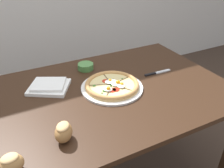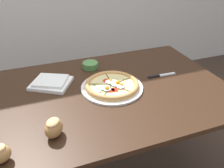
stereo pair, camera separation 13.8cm
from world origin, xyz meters
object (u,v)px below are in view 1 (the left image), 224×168
at_px(dining_table, 98,105).
at_px(pizza, 112,86).
at_px(bread_piece_mid, 11,163).
at_px(bread_piece_near, 64,132).
at_px(knife_spare, 157,73).
at_px(napkin_folded, 49,86).
at_px(ramekin_bowl, 86,66).

relative_size(dining_table, pizza, 4.29).
bearing_deg(bread_piece_mid, bread_piece_near, 18.69).
height_order(bread_piece_near, knife_spare, bread_piece_near).
bearing_deg(napkin_folded, dining_table, -37.06).
bearing_deg(napkin_folded, bread_piece_mid, -117.03).
relative_size(napkin_folded, bread_piece_near, 2.36).
height_order(pizza, bread_piece_mid, bread_piece_mid).
bearing_deg(ramekin_bowl, dining_table, -99.45).
height_order(ramekin_bowl, knife_spare, ramekin_bowl).
height_order(dining_table, napkin_folded, napkin_folded).
bearing_deg(bread_piece_mid, ramekin_bowl, 50.10).
relative_size(pizza, bread_piece_mid, 3.77).
distance_m(ramekin_bowl, bread_piece_mid, 0.86).
distance_m(ramekin_bowl, napkin_folded, 0.31).
xyz_separation_m(pizza, bread_piece_mid, (-0.60, -0.36, 0.02)).
xyz_separation_m(dining_table, napkin_folded, (-0.23, 0.18, 0.10)).
bearing_deg(bread_piece_near, napkin_folded, 84.08).
height_order(pizza, knife_spare, pizza).
xyz_separation_m(ramekin_bowl, knife_spare, (0.40, -0.27, -0.02)).
bearing_deg(bread_piece_near, bread_piece_mid, -161.31).
bearing_deg(knife_spare, bread_piece_near, -154.59).
distance_m(dining_table, bread_piece_mid, 0.62).
distance_m(napkin_folded, bread_piece_mid, 0.59).
bearing_deg(dining_table, bread_piece_mid, -144.97).
bearing_deg(bread_piece_near, knife_spare, 23.54).
distance_m(pizza, bread_piece_near, 0.47).
bearing_deg(knife_spare, bread_piece_mid, -155.69).
relative_size(ramekin_bowl, bread_piece_near, 0.92).
relative_size(dining_table, knife_spare, 8.07).
bearing_deg(ramekin_bowl, pizza, -81.05).
relative_size(bread_piece_mid, knife_spare, 0.50).
distance_m(ramekin_bowl, knife_spare, 0.48).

